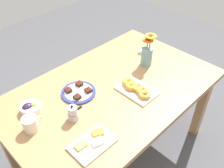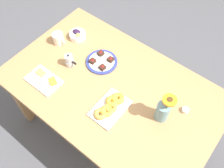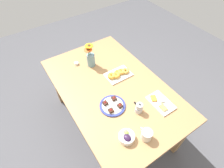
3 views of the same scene
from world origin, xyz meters
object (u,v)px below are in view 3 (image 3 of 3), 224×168
dining_table (112,92)px  moka_pot (139,108)px  croissant_platter (118,74)px  grape_bowl (127,137)px  flower_vase (91,59)px  dessert_plate (113,105)px  cheese_platter (160,102)px  jam_cup_honey (76,63)px  coffee_mug (146,135)px

dining_table → moka_pot: bearing=-174.2°
dining_table → croissant_platter: (0.10, -0.15, 0.11)m
grape_bowl → flower_vase: (0.96, -0.20, 0.06)m
grape_bowl → dessert_plate: 0.34m
dessert_plate → croissant_platter: bearing=-41.9°
cheese_platter → dessert_plate: size_ratio=1.05×
dining_table → croissant_platter: bearing=-55.5°
dining_table → jam_cup_honey: (0.52, 0.16, 0.10)m
dessert_plate → flower_vase: bearing=-10.4°
dining_table → moka_pot: (-0.39, -0.04, 0.13)m
cheese_platter → flower_vase: 0.90m
croissant_platter → dessert_plate: size_ratio=1.15×
moka_pot → flower_vase: bearing=4.1°
cheese_platter → croissant_platter: 0.55m
jam_cup_honey → moka_pot: moka_pot is taller
dessert_plate → jam_cup_honey: bearing=2.2°
jam_cup_honey → moka_pot: 0.93m
moka_pot → cheese_platter: bearing=-100.9°
coffee_mug → grape_bowl: size_ratio=0.93×
dining_table → coffee_mug: 0.64m
grape_bowl → moka_pot: 0.30m
grape_bowl → jam_cup_honey: 1.06m
coffee_mug → moka_pot: 0.26m
croissant_platter → cheese_platter: bearing=-166.6°
coffee_mug → croissant_platter: size_ratio=0.44×
dessert_plate → moka_pot: 0.25m
croissant_platter → moka_pot: 0.50m
croissant_platter → dessert_plate: (-0.31, 0.28, -0.01)m
grape_bowl → cheese_platter: size_ratio=0.52×
coffee_mug → croissant_platter: coffee_mug is taller
flower_vase → jam_cup_honey: bearing=52.8°
dessert_plate → grape_bowl: bearing=166.1°
coffee_mug → cheese_platter: 0.40m
jam_cup_honey → cheese_platter: bearing=-155.6°
jam_cup_honey → flower_vase: flower_vase is taller
flower_vase → moka_pot: flower_vase is taller
moka_pot → grape_bowl: bearing=121.5°
dining_table → cheese_platter: 0.52m
dessert_plate → moka_pot: (-0.18, -0.17, 0.04)m
cheese_platter → jam_cup_honey: size_ratio=5.42×
moka_pot → dining_table: bearing=5.8°
coffee_mug → moka_pot: bearing=-25.8°
jam_cup_honey → croissant_platter: bearing=-144.1°
cheese_platter → jam_cup_honey: bearing=24.4°
cheese_platter → moka_pot: size_ratio=2.18×
dining_table → croissant_platter: croissant_platter is taller
coffee_mug → cheese_platter: coffee_mug is taller
grape_bowl → moka_pot: moka_pot is taller
croissant_platter → flower_vase: size_ratio=1.06×
grape_bowl → flower_vase: 0.98m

